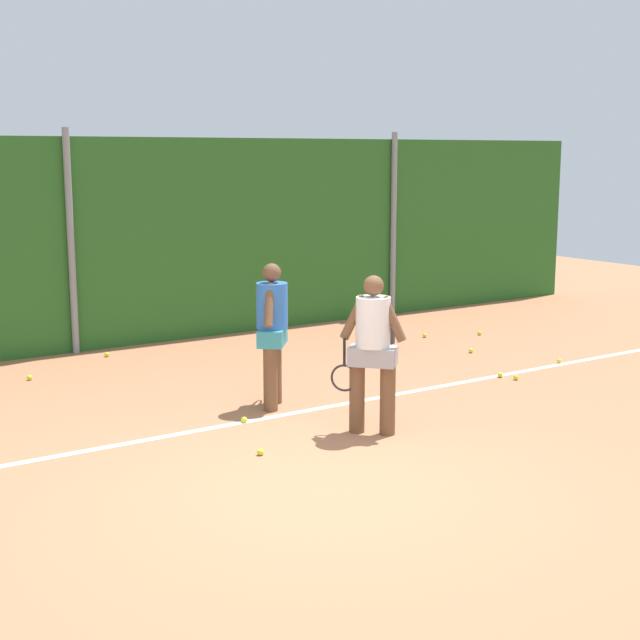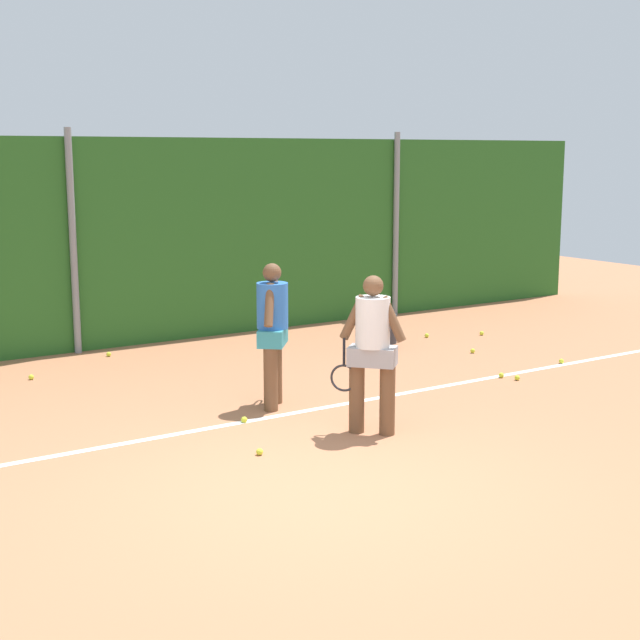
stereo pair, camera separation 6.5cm
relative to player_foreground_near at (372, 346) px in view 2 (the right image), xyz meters
The scene contains 19 objects.
ground_plane 1.83m from the player_foreground_near, 143.75° to the left, with size 30.35×30.35×0.00m, color #B2704C.
hedge_fence_backdrop 5.70m from the player_foreground_near, 103.10° to the left, with size 19.73×0.25×3.04m, color #286023.
fence_post_center 5.53m from the player_foreground_near, 103.52° to the left, with size 0.10×0.10×3.16m, color gray.
fence_post_right 6.96m from the player_foreground_near, 50.47° to the left, with size 0.10×0.10×3.16m, color gray.
court_baseline_paint 1.88m from the player_foreground_near, 140.99° to the left, with size 14.42×0.10×0.01m, color white.
player_foreground_near is the anchor object (origin of this frame).
player_midcourt 1.44m from the player_foreground_near, 103.73° to the left, with size 0.52×0.65×1.63m.
ball_hopper 4.16m from the player_foreground_near, 51.23° to the left, with size 0.36×0.36×0.51m.
tennis_ball_0 4.20m from the player_foreground_near, 33.29° to the left, with size 0.07×0.07×0.07m, color #CCDB33.
tennis_ball_1 5.07m from the player_foreground_near, 44.00° to the left, with size 0.07×0.07×0.07m, color #CCDB33.
tennis_ball_3 4.80m from the player_foreground_near, 119.03° to the left, with size 0.07×0.07×0.07m, color #CCDB33.
tennis_ball_4 1.56m from the player_foreground_near, behind, with size 0.07×0.07×0.07m, color #CCDB33.
tennis_ball_5 5.05m from the player_foreground_near, 101.65° to the left, with size 0.07×0.07×0.07m, color #CCDB33.
tennis_ball_6 4.24m from the player_foreground_near, 15.53° to the left, with size 0.07×0.07×0.07m, color #CCDB33.
tennis_ball_7 5.87m from the player_foreground_near, 51.24° to the left, with size 0.07×0.07×0.07m, color #CCDB33.
tennis_ball_8 3.06m from the player_foreground_near, 15.23° to the left, with size 0.07×0.07×0.07m, color #CCDB33.
tennis_ball_9 5.50m from the player_foreground_near, 35.34° to the left, with size 0.07×0.07×0.07m, color #CCDB33.
tennis_ball_10 1.63m from the player_foreground_near, 131.76° to the left, with size 0.07×0.07×0.07m, color #CCDB33.
tennis_ball_12 3.05m from the player_foreground_near, 19.50° to the left, with size 0.07×0.07×0.07m, color #CCDB33.
Camera 2 is at (-4.01, -6.25, 2.83)m, focal length 51.17 mm.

